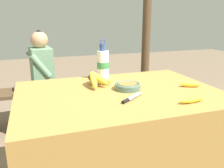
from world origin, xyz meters
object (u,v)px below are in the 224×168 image
at_px(banana_bunch_ripe, 96,78).
at_px(water_bottle, 103,64).
at_px(loose_banana_front, 192,100).
at_px(knife, 129,99).
at_px(serving_bowl, 128,86).
at_px(loose_banana_side, 190,84).
at_px(support_post_far, 147,12).
at_px(banana_bunch_green, 116,78).
at_px(wooden_bench, 70,92).
at_px(seated_vendor, 37,75).

xyz_separation_m(banana_bunch_ripe, water_bottle, (0.10, 0.16, 0.06)).
relative_size(loose_banana_front, knife, 0.91).
xyz_separation_m(serving_bowl, loose_banana_side, (0.43, -0.09, -0.01)).
height_order(loose_banana_front, knife, loose_banana_front).
bearing_deg(support_post_far, banana_bunch_green, -145.29).
height_order(loose_banana_side, wooden_bench, loose_banana_side).
distance_m(serving_bowl, seated_vendor, 1.25).
bearing_deg(serving_bowl, loose_banana_side, -11.71).
xyz_separation_m(loose_banana_front, loose_banana_side, (0.18, 0.26, 0.00)).
relative_size(knife, seated_vendor, 0.17).
xyz_separation_m(loose_banana_side, banana_bunch_green, (-0.10, 1.23, -0.25)).
xyz_separation_m(seated_vendor, support_post_far, (1.46, 0.44, 0.64)).
distance_m(loose_banana_side, banana_bunch_green, 1.26).
bearing_deg(serving_bowl, loose_banana_front, -55.11).
bearing_deg(loose_banana_side, knife, -167.13).
bearing_deg(seated_vendor, knife, 104.81).
bearing_deg(loose_banana_side, banana_bunch_ripe, 158.01).
xyz_separation_m(water_bottle, loose_banana_side, (0.50, -0.40, -0.10)).
height_order(wooden_bench, banana_bunch_green, banana_bunch_green).
bearing_deg(seated_vendor, banana_bunch_ripe, 106.25).
height_order(loose_banana_front, seated_vendor, seated_vendor).
xyz_separation_m(water_bottle, seated_vendor, (-0.48, 0.79, -0.23)).
xyz_separation_m(loose_banana_front, wooden_bench, (-0.46, 1.50, -0.37)).
relative_size(banana_bunch_ripe, banana_bunch_green, 1.17).
relative_size(wooden_bench, support_post_far, 0.74).
xyz_separation_m(water_bottle, knife, (0.00, -0.52, -0.11)).
distance_m(banana_bunch_ripe, serving_bowl, 0.23).
height_order(serving_bowl, seated_vendor, seated_vendor).
bearing_deg(loose_banana_front, seated_vendor, 118.53).
relative_size(seated_vendor, support_post_far, 0.43).
height_order(water_bottle, loose_banana_front, water_bottle).
bearing_deg(banana_bunch_green, wooden_bench, -179.98).
distance_m(seated_vendor, support_post_far, 1.65).
relative_size(loose_banana_front, loose_banana_side, 1.16).
bearing_deg(loose_banana_side, wooden_bench, 117.43).
bearing_deg(water_bottle, loose_banana_side, -38.88).
bearing_deg(wooden_bench, serving_bowl, -79.38).
distance_m(banana_bunch_ripe, seated_vendor, 1.04).
relative_size(seated_vendor, banana_bunch_green, 4.78).
height_order(seated_vendor, support_post_far, support_post_far).
relative_size(serving_bowl, wooden_bench, 0.09).
xyz_separation_m(serving_bowl, water_bottle, (-0.07, 0.32, 0.09)).
xyz_separation_m(loose_banana_front, knife, (-0.32, 0.15, -0.01)).
bearing_deg(loose_banana_side, serving_bowl, 168.29).
bearing_deg(knife, water_bottle, 53.03).
height_order(banana_bunch_ripe, wooden_bench, banana_bunch_ripe).
distance_m(serving_bowl, knife, 0.21).
height_order(banana_bunch_ripe, loose_banana_side, banana_bunch_ripe).
relative_size(loose_banana_front, seated_vendor, 0.15).
bearing_deg(banana_bunch_green, knife, -106.42).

